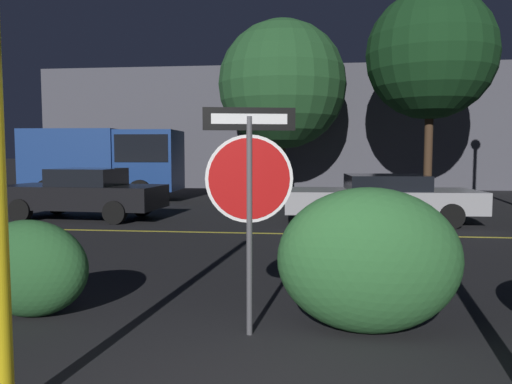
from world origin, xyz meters
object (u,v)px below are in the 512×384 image
(hedge_bush_1, at_px, (29,268))
(hedge_bush_2, at_px, (368,260))
(passing_car_2, at_px, (381,198))
(tree_1, at_px, (431,55))
(delivery_truck, at_px, (109,159))
(passing_car_1, at_px, (84,193))
(stop_sign, at_px, (249,178))
(tree_2, at_px, (282,85))

(hedge_bush_1, bearing_deg, hedge_bush_2, -1.13)
(hedge_bush_2, bearing_deg, passing_car_2, 81.54)
(hedge_bush_1, distance_m, hedge_bush_2, 3.66)
(hedge_bush_1, relative_size, tree_1, 0.17)
(delivery_truck, bearing_deg, passing_car_1, 13.13)
(stop_sign, height_order, delivery_truck, delivery_truck)
(stop_sign, height_order, hedge_bush_2, stop_sign)
(delivery_truck, bearing_deg, passing_car_2, 58.94)
(passing_car_2, xyz_separation_m, tree_2, (-3.09, 8.94, 4.07))
(hedge_bush_2, height_order, passing_car_1, hedge_bush_2)
(stop_sign, distance_m, tree_1, 16.40)
(hedge_bush_1, relative_size, delivery_truck, 0.23)
(stop_sign, relative_size, passing_car_1, 0.50)
(hedge_bush_1, distance_m, tree_2, 17.48)
(hedge_bush_2, height_order, delivery_truck, delivery_truck)
(stop_sign, relative_size, hedge_bush_2, 1.22)
(hedge_bush_2, distance_m, passing_car_1, 10.39)
(hedge_bush_1, xyz_separation_m, delivery_truck, (-4.54, 13.03, 1.01))
(tree_2, bearing_deg, passing_car_1, -118.18)
(passing_car_1, relative_size, tree_1, 0.56)
(delivery_truck, height_order, tree_2, tree_2)
(passing_car_1, xyz_separation_m, delivery_truck, (-1.46, 5.19, 0.85))
(hedge_bush_2, xyz_separation_m, tree_1, (3.88, 14.89, 4.76))
(delivery_truck, distance_m, tree_2, 8.03)
(passing_car_2, bearing_deg, passing_car_1, 87.38)
(hedge_bush_1, height_order, hedge_bush_2, hedge_bush_2)
(tree_1, bearing_deg, delivery_truck, -171.57)
(hedge_bush_2, height_order, passing_car_2, hedge_bush_2)
(passing_car_2, bearing_deg, stop_sign, 160.63)
(hedge_bush_1, height_order, delivery_truck, delivery_truck)
(passing_car_1, relative_size, tree_2, 0.59)
(stop_sign, bearing_deg, hedge_bush_1, 161.87)
(hedge_bush_2, xyz_separation_m, passing_car_1, (-6.74, 7.91, -0.04))
(stop_sign, relative_size, passing_car_2, 0.44)
(hedge_bush_1, distance_m, passing_car_2, 9.30)
(passing_car_2, bearing_deg, tree_2, 15.76)
(hedge_bush_2, bearing_deg, tree_1, 75.40)
(hedge_bush_1, bearing_deg, tree_2, 84.05)
(tree_2, bearing_deg, tree_1, -19.57)
(hedge_bush_1, height_order, tree_1, tree_1)
(tree_2, bearing_deg, hedge_bush_1, -95.95)
(passing_car_2, xyz_separation_m, delivery_truck, (-9.39, 5.10, 0.90))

